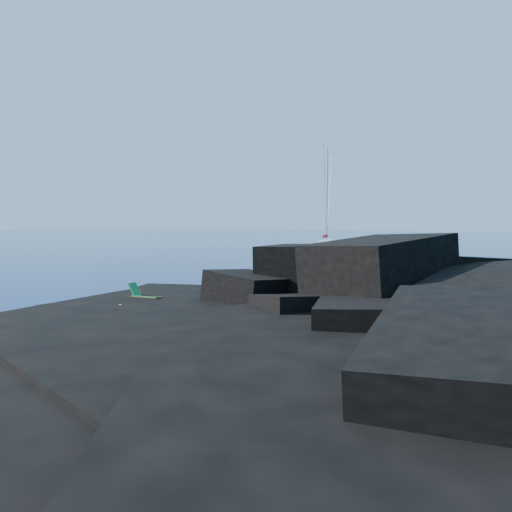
{
  "coord_description": "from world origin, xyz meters",
  "views": [
    {
      "loc": [
        20.1,
        -14.93,
        4.05
      ],
      "look_at": [
        4.06,
        9.59,
        2.0
      ],
      "focal_mm": 35.0,
      "sensor_mm": 36.0,
      "label": 1
    }
  ],
  "objects_px": {
    "sailboat": "(326,253)",
    "marker_cone": "(140,295)",
    "sunbather": "(114,306)",
    "deck_chair": "(147,293)"
  },
  "relations": [
    {
      "from": "sailboat",
      "to": "marker_cone",
      "type": "height_order",
      "value": "sailboat"
    },
    {
      "from": "marker_cone",
      "to": "sunbather",
      "type": "bearing_deg",
      "value": -68.22
    },
    {
      "from": "deck_chair",
      "to": "sunbather",
      "type": "height_order",
      "value": "deck_chair"
    },
    {
      "from": "sailboat",
      "to": "sunbather",
      "type": "xyz_separation_m",
      "value": [
        10.72,
        -43.44,
        0.53
      ]
    },
    {
      "from": "sunbather",
      "to": "marker_cone",
      "type": "xyz_separation_m",
      "value": [
        -0.94,
        2.35,
        0.1
      ]
    },
    {
      "from": "sailboat",
      "to": "sunbather",
      "type": "bearing_deg",
      "value": -96.21
    },
    {
      "from": "sailboat",
      "to": "deck_chair",
      "type": "distance_m",
      "value": 42.92
    },
    {
      "from": "deck_chair",
      "to": "sunbather",
      "type": "relative_size",
      "value": 0.77
    },
    {
      "from": "sailboat",
      "to": "marker_cone",
      "type": "distance_m",
      "value": 42.24
    },
    {
      "from": "sunbather",
      "to": "marker_cone",
      "type": "distance_m",
      "value": 2.53
    }
  ]
}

